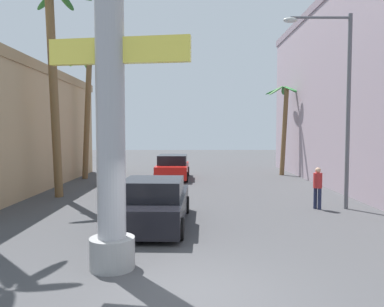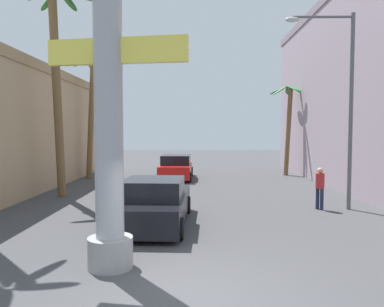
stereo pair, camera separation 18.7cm
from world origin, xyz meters
name	(u,v)px [view 2 (the right image)]	position (x,y,z in m)	size (l,w,h in m)	color
ground_plane	(193,199)	(0.00, 10.00, 0.00)	(90.94, 90.94, 0.00)	#424244
neon_sign_pole	(108,42)	(-1.80, 1.40, 5.02)	(3.53, 1.01, 9.89)	#9E9EA3
street_lamp	(341,92)	(5.75, 7.84, 4.60)	(2.69, 0.28, 7.62)	#59595E
car_lead	(155,204)	(-1.23, 5.28, 0.70)	(2.27, 5.03, 1.56)	black
car_far	(176,167)	(-1.17, 17.31, 0.74)	(2.15, 4.63, 1.56)	black
palm_tree_far_right	(288,118)	(6.56, 19.45, 4.03)	(2.67, 2.75, 6.31)	brown
palm_tree_mid_left	(58,78)	(-6.20, 10.34, 5.53)	(2.88, 2.95, 9.49)	brown
palm_tree_far_left	(91,101)	(-6.78, 17.63, 5.06)	(2.62, 2.66, 8.06)	brown
pedestrian_far_left	(103,168)	(-5.23, 14.54, 0.98)	(0.46, 0.46, 1.68)	#1E233F
pedestrian_mid_right	(320,185)	(4.99, 7.78, 0.97)	(0.47, 0.47, 1.66)	#1E233F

